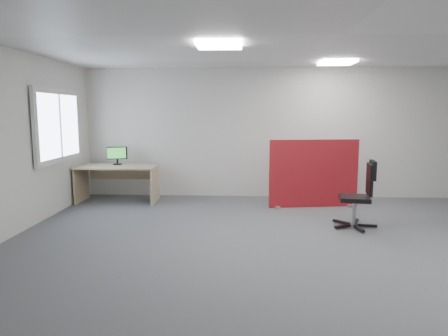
{
  "coord_description": "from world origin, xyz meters",
  "views": [
    {
      "loc": [
        -1.17,
        -4.93,
        1.79
      ],
      "look_at": [
        -1.44,
        0.69,
        1.0
      ],
      "focal_mm": 32.0,
      "sensor_mm": 36.0,
      "label": 1
    }
  ],
  "objects_px": {
    "red_divider": "(314,174)",
    "second_desk": "(118,174)",
    "monitor_second": "(117,155)",
    "office_chair": "(362,190)"
  },
  "relations": [
    {
      "from": "red_divider",
      "to": "second_desk",
      "type": "bearing_deg",
      "value": 166.83
    },
    {
      "from": "red_divider",
      "to": "monitor_second",
      "type": "distance_m",
      "value": 3.93
    },
    {
      "from": "red_divider",
      "to": "office_chair",
      "type": "distance_m",
      "value": 1.45
    },
    {
      "from": "red_divider",
      "to": "office_chair",
      "type": "bearing_deg",
      "value": -78.41
    },
    {
      "from": "office_chair",
      "to": "second_desk",
      "type": "bearing_deg",
      "value": 167.49
    },
    {
      "from": "red_divider",
      "to": "second_desk",
      "type": "relative_size",
      "value": 1.09
    },
    {
      "from": "second_desk",
      "to": "monitor_second",
      "type": "relative_size",
      "value": 3.96
    },
    {
      "from": "red_divider",
      "to": "second_desk",
      "type": "height_order",
      "value": "red_divider"
    },
    {
      "from": "red_divider",
      "to": "second_desk",
      "type": "xyz_separation_m",
      "value": [
        -3.84,
        0.3,
        -0.08
      ]
    },
    {
      "from": "second_desk",
      "to": "office_chair",
      "type": "relative_size",
      "value": 1.5
    }
  ]
}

